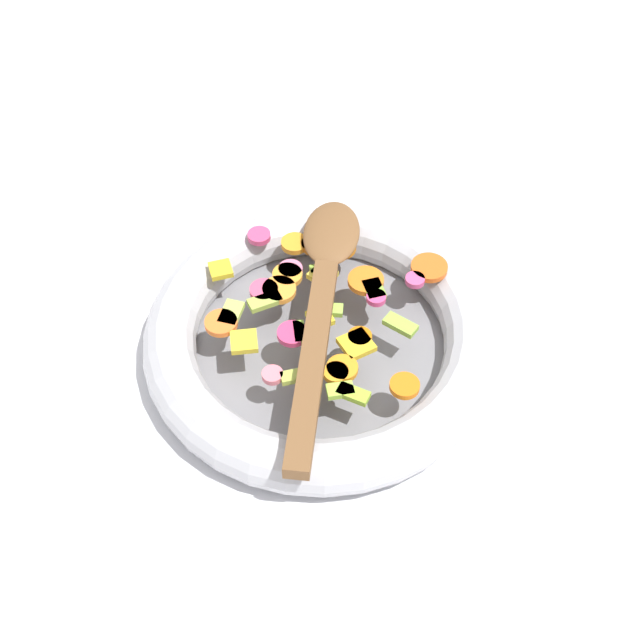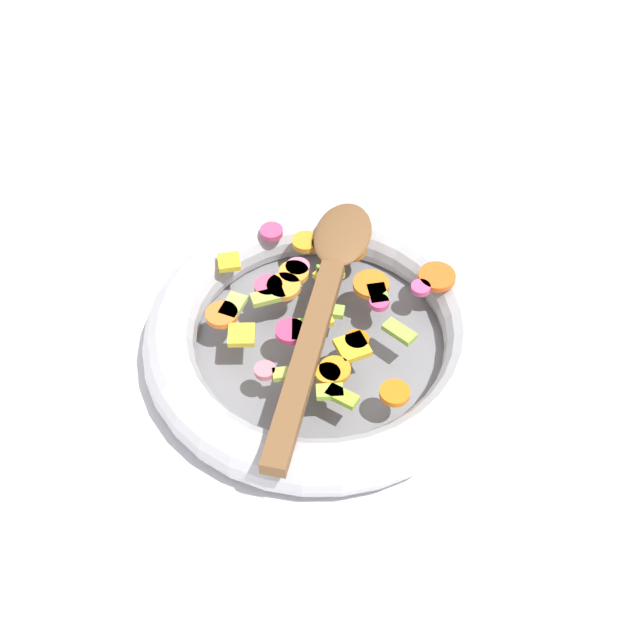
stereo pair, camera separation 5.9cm
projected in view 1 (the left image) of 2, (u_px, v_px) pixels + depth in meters
ground_plane at (320, 353)px, 0.87m from camera, size 4.00×4.00×0.00m
skillet at (320, 339)px, 0.85m from camera, size 0.34×0.34×0.05m
chopped_vegetables at (320, 299)px, 0.84m from camera, size 0.22×0.25×0.01m
wooden_spoon at (323, 293)px, 0.83m from camera, size 0.31×0.18×0.01m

